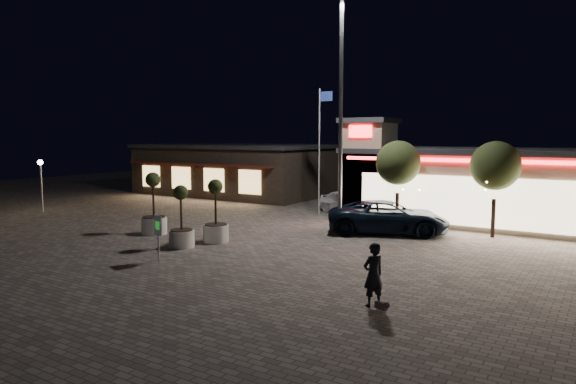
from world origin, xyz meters
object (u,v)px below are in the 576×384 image
Objects in this scene: pedestrian at (373,275)px; planter_mid at (181,228)px; valet_sign at (158,229)px; pickup_truck at (388,217)px; white_sedan at (347,202)px; planter_left at (154,215)px.

planter_mid is at bearing -75.44° from pedestrian.
pedestrian is 9.49m from valet_sign.
pickup_truck is 3.21× the size of pedestrian.
pedestrian is (8.59, -15.92, 0.20)m from white_sedan.
planter_left is 1.71× the size of valet_sign.
planter_mid is 1.52× the size of valet_sign.
pedestrian reaches higher than white_sedan.
planter_left reaches higher than pickup_truck.
planter_left is (-5.41, -11.45, 0.23)m from white_sedan.
pickup_truck is 1.93× the size of planter_left.
white_sedan is at bearing 86.75° from valet_sign.
pedestrian is at bearing -17.72° from planter_left.
planter_left is at bearing 101.21° from pickup_truck.
white_sedan is 13.15m from planter_mid.
valet_sign is at bearing -41.35° from planter_left.
pickup_truck is at bearing 33.16° from planter_left.
planter_left is 1.12× the size of planter_mid.
pickup_truck is 2.17× the size of planter_mid.
planter_mid reaches higher than pickup_truck.
valet_sign is at bearing -154.79° from white_sedan.
valet_sign is at bearing 130.22° from pickup_truck.
pedestrian is at bearing -123.20° from white_sedan.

